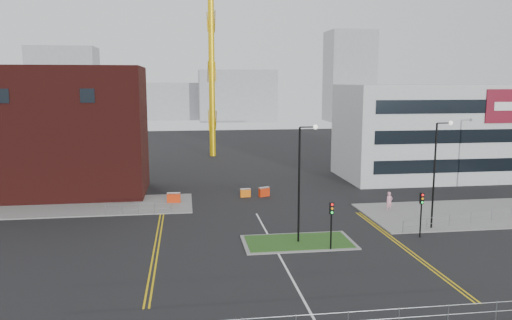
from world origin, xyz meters
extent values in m
plane|color=black|center=(0.00, 0.00, 0.00)|extent=(200.00, 200.00, 0.00)
cube|color=slate|center=(-20.00, 22.00, 0.06)|extent=(28.00, 8.00, 0.12)
cube|color=slate|center=(22.00, 14.00, 0.06)|extent=(24.00, 10.00, 0.12)
cube|color=slate|center=(2.00, 8.00, 0.04)|extent=(8.60, 4.60, 0.08)
cube|color=#1C4517|center=(2.00, 8.00, 0.06)|extent=(8.00, 4.00, 0.12)
cube|color=#461411|center=(-20.00, 28.00, 7.00)|extent=(18.00, 10.00, 14.00)
cube|color=black|center=(-24.00, 22.98, 11.00)|extent=(1.40, 0.10, 1.40)
cube|color=black|center=(-16.00, 22.98, 11.00)|extent=(1.40, 0.10, 1.40)
cube|color=#B6B9BC|center=(26.00, 32.00, 6.00)|extent=(25.00, 12.00, 12.00)
cube|color=black|center=(26.00, 25.98, 2.50)|extent=(22.00, 0.10, 1.60)
cube|color=black|center=(26.00, 25.98, 6.00)|extent=(22.00, 0.10, 1.60)
cube|color=black|center=(26.00, 25.98, 9.50)|extent=(22.00, 0.10, 1.60)
cylinder|color=yellow|center=(-2.00, 55.00, 17.31)|extent=(1.00, 1.00, 34.62)
cylinder|color=black|center=(2.00, 8.00, 4.50)|extent=(0.16, 0.16, 9.00)
cylinder|color=black|center=(2.60, 8.00, 9.00)|extent=(1.20, 0.10, 0.10)
sphere|color=silver|center=(3.20, 8.00, 9.00)|extent=(0.36, 0.36, 0.36)
cylinder|color=black|center=(14.00, 10.00, 4.50)|extent=(0.16, 0.16, 9.00)
cylinder|color=black|center=(14.60, 10.00, 9.00)|extent=(1.20, 0.10, 0.10)
sphere|color=silver|center=(15.20, 10.00, 9.00)|extent=(0.36, 0.36, 0.36)
cylinder|color=black|center=(4.00, 6.00, 1.50)|extent=(0.12, 0.12, 3.00)
cube|color=black|center=(4.00, 6.00, 3.20)|extent=(0.28, 0.22, 0.90)
sphere|color=red|center=(4.00, 5.87, 3.50)|extent=(0.18, 0.18, 0.18)
sphere|color=orange|center=(4.00, 5.87, 3.20)|extent=(0.18, 0.18, 0.18)
sphere|color=#0CCC33|center=(4.00, 5.87, 2.90)|extent=(0.18, 0.18, 0.18)
cylinder|color=black|center=(12.00, 8.00, 1.50)|extent=(0.12, 0.12, 3.00)
cube|color=black|center=(12.00, 8.00, 3.20)|extent=(0.28, 0.22, 0.90)
sphere|color=red|center=(12.00, 7.87, 3.50)|extent=(0.18, 0.18, 0.18)
sphere|color=orange|center=(12.00, 7.87, 3.20)|extent=(0.18, 0.18, 0.18)
sphere|color=#0CCC33|center=(12.00, 7.87, 2.90)|extent=(0.18, 0.18, 0.18)
cylinder|color=gray|center=(0.00, -6.00, 1.05)|extent=(24.00, 0.04, 0.04)
cylinder|color=gray|center=(-11.00, 18.00, 1.05)|extent=(6.00, 0.04, 0.04)
cylinder|color=gray|center=(-11.00, 18.00, 0.55)|extent=(6.00, 0.04, 0.04)
cylinder|color=gray|center=(-14.00, 18.00, 0.55)|extent=(0.05, 0.05, 1.10)
cylinder|color=gray|center=(-8.00, 18.00, 0.55)|extent=(0.05, 0.05, 1.10)
cylinder|color=gray|center=(20.50, 11.50, 1.05)|extent=(19.01, 5.04, 0.04)
cylinder|color=gray|center=(20.50, 11.50, 0.55)|extent=(19.01, 5.04, 0.04)
cylinder|color=gray|center=(11.00, 9.00, 0.55)|extent=(0.05, 0.05, 1.10)
cube|color=silver|center=(0.00, 2.00, 0.01)|extent=(0.15, 30.00, 0.01)
cube|color=gold|center=(-9.00, 10.00, 0.01)|extent=(0.12, 24.00, 0.01)
cube|color=gold|center=(-8.70, 10.00, 0.01)|extent=(0.12, 24.00, 0.01)
cube|color=gold|center=(9.50, 6.00, 0.01)|extent=(0.12, 20.00, 0.01)
cube|color=gold|center=(9.80, 6.00, 0.01)|extent=(0.12, 20.00, 0.01)
cube|color=gray|center=(-40.00, 120.00, 11.00)|extent=(18.00, 12.00, 22.00)
cube|color=gray|center=(10.00, 130.00, 8.00)|extent=(24.00, 12.00, 16.00)
cube|color=gray|center=(45.00, 125.00, 14.00)|extent=(14.00, 12.00, 28.00)
cube|color=gray|center=(-8.00, 140.00, 6.00)|extent=(30.00, 12.00, 12.00)
imported|color=pink|center=(12.82, 16.14, 0.95)|extent=(0.78, 0.62, 1.89)
cube|color=red|center=(-7.83, 22.11, 0.56)|extent=(1.38, 0.53, 1.13)
cube|color=silver|center=(-7.83, 22.11, 1.07)|extent=(1.38, 0.53, 0.14)
cube|color=red|center=(1.85, 24.00, 0.50)|extent=(1.27, 0.85, 1.01)
cube|color=silver|center=(1.85, 24.00, 0.95)|extent=(1.27, 0.85, 0.12)
cube|color=orange|center=(-0.21, 24.00, 0.46)|extent=(1.13, 0.46, 0.92)
cube|color=silver|center=(-0.21, 24.00, 0.88)|extent=(1.13, 0.46, 0.11)
camera|label=1|loc=(-6.49, -28.39, 12.37)|focal=35.00mm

